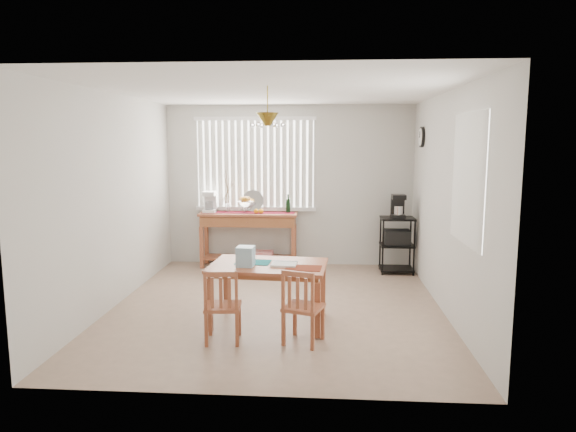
# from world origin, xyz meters

# --- Properties ---
(ground) EXTENTS (4.00, 4.50, 0.01)m
(ground) POSITION_xyz_m (0.00, 0.00, -0.01)
(ground) COLOR #9E806B
(room_shell) EXTENTS (4.20, 4.70, 2.70)m
(room_shell) POSITION_xyz_m (0.00, 0.01, 1.69)
(room_shell) COLOR beige
(room_shell) RESTS_ON ground
(sideboard) EXTENTS (1.57, 0.44, 0.88)m
(sideboard) POSITION_xyz_m (-0.63, 2.01, 0.66)
(sideboard) COLOR #A35637
(sideboard) RESTS_ON ground
(sideboard_items) EXTENTS (1.49, 0.37, 0.67)m
(sideboard_items) POSITION_xyz_m (-0.89, 2.03, 1.02)
(sideboard_items) COLOR maroon
(sideboard_items) RESTS_ON sideboard
(wire_cart) EXTENTS (0.51, 0.41, 0.86)m
(wire_cart) POSITION_xyz_m (1.70, 1.78, 0.52)
(wire_cart) COLOR black
(wire_cart) RESTS_ON ground
(cart_items) EXTENTS (0.20, 0.24, 0.36)m
(cart_items) POSITION_xyz_m (1.70, 1.79, 1.03)
(cart_items) COLOR black
(cart_items) RESTS_ON wire_cart
(dining_table) EXTENTS (1.32, 0.91, 0.68)m
(dining_table) POSITION_xyz_m (-0.04, -0.58, 0.60)
(dining_table) COLOR #A35637
(dining_table) RESTS_ON ground
(table_items) EXTENTS (0.97, 0.52, 0.22)m
(table_items) POSITION_xyz_m (-0.17, -0.67, 0.76)
(table_items) COLOR #146F76
(table_items) RESTS_ON dining_table
(chair_left) EXTENTS (0.38, 0.38, 0.77)m
(chair_left) POSITION_xyz_m (-0.44, -1.17, 0.38)
(chair_left) COLOR #A35637
(chair_left) RESTS_ON ground
(chair_right) EXTENTS (0.45, 0.45, 0.78)m
(chair_right) POSITION_xyz_m (0.36, -1.15, 0.38)
(chair_right) COLOR #A35637
(chair_right) RESTS_ON ground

